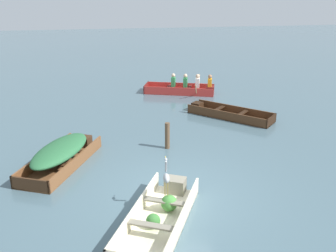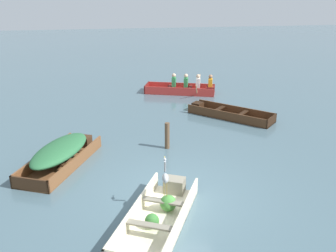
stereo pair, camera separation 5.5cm
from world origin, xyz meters
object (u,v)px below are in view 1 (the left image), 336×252
rowboat_red_with_crew (185,88)px  mooring_post (167,136)px  skiff_dark_varnish_mid_moored (227,114)px  heron_on_dinghy (166,177)px  dinghy_cream_foreground (161,214)px  skiff_wooden_brown_near_moored (61,152)px

rowboat_red_with_crew → mooring_post: bearing=-107.4°
skiff_dark_varnish_mid_moored → mooring_post: 3.84m
skiff_dark_varnish_mid_moored → heron_on_dinghy: 7.03m
skiff_dark_varnish_mid_moored → mooring_post: size_ratio=3.58×
dinghy_cream_foreground → rowboat_red_with_crew: rowboat_red_with_crew is taller
skiff_wooden_brown_near_moored → heron_on_dinghy: bearing=-49.0°
heron_on_dinghy → mooring_post: (0.65, 3.47, -0.46)m
dinghy_cream_foreground → heron_on_dinghy: heron_on_dinghy is taller
skiff_dark_varnish_mid_moored → rowboat_red_with_crew: size_ratio=0.87×
dinghy_cream_foreground → skiff_wooden_brown_near_moored: 3.92m
dinghy_cream_foreground → heron_on_dinghy: bearing=61.3°
skiff_dark_varnish_mid_moored → heron_on_dinghy: heron_on_dinghy is taller
skiff_dark_varnish_mid_moored → skiff_wooden_brown_near_moored: bearing=-151.6°
dinghy_cream_foreground → heron_on_dinghy: 0.80m
dinghy_cream_foreground → skiff_wooden_brown_near_moored: (-2.31, 3.16, 0.22)m
skiff_dark_varnish_mid_moored → rowboat_red_with_crew: 3.76m
dinghy_cream_foreground → rowboat_red_with_crew: (2.77, 10.04, 0.09)m
mooring_post → skiff_wooden_brown_near_moored: bearing=-168.8°
heron_on_dinghy → mooring_post: 3.56m
skiff_wooden_brown_near_moored → skiff_dark_varnish_mid_moored: size_ratio=1.07×
skiff_wooden_brown_near_moored → heron_on_dinghy: heron_on_dinghy is taller
dinghy_cream_foreground → mooring_post: 3.88m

